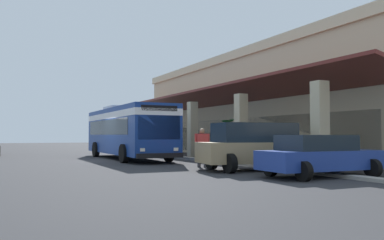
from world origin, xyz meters
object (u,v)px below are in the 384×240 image
object	(u,v)px
potted_palm	(232,151)
parked_sedan_blue	(319,155)
parked_suv_tan	(256,146)
pedestrian	(202,145)
transit_bus	(127,129)

from	to	relation	value
potted_palm	parked_sedan_blue	bearing A→B (deg)	-12.97
parked_sedan_blue	potted_palm	xyz separation A→B (m)	(-8.95, 2.06, -0.17)
parked_suv_tan	potted_palm	xyz separation A→B (m)	(-5.67, 2.43, -0.43)
pedestrian	potted_palm	xyz separation A→B (m)	(-3.27, 3.69, -0.42)
transit_bus	pedestrian	bearing A→B (deg)	7.36
transit_bus	parked_sedan_blue	size ratio (longest dim) A/B	2.52
parked_sedan_blue	parked_suv_tan	distance (m)	3.31
parked_suv_tan	pedestrian	world-z (taller)	parked_suv_tan
parked_suv_tan	pedestrian	distance (m)	2.71
transit_bus	potted_palm	distance (m)	6.80
parked_sedan_blue	pedestrian	world-z (taller)	pedestrian
pedestrian	potted_palm	bearing A→B (deg)	131.55
parked_suv_tan	transit_bus	bearing A→B (deg)	-167.61
transit_bus	parked_suv_tan	xyz separation A→B (m)	(10.40, 2.28, -0.84)
parked_suv_tan	potted_palm	distance (m)	6.19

